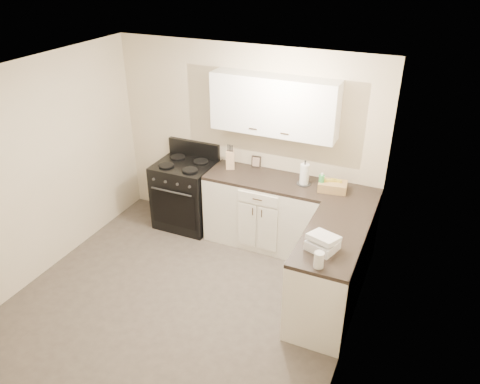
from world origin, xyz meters
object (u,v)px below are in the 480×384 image
at_px(paper_towel, 304,174).
at_px(countertop_grill, 322,245).
at_px(stove, 186,195).
at_px(knife_block, 230,160).
at_px(wicker_basket, 333,186).

height_order(paper_towel, countertop_grill, paper_towel).
distance_m(stove, paper_towel, 1.76).
bearing_deg(stove, paper_towel, 2.12).
height_order(knife_block, paper_towel, paper_towel).
distance_m(knife_block, paper_towel, 1.01).
distance_m(knife_block, wicker_basket, 1.38).
bearing_deg(countertop_grill, stove, 169.65).
distance_m(paper_towel, countertop_grill, 1.38).
bearing_deg(knife_block, wicker_basket, -27.00).
bearing_deg(countertop_grill, knife_block, 158.46).
height_order(knife_block, wicker_basket, knife_block).
relative_size(stove, paper_towel, 3.50).
distance_m(stove, knife_block, 0.88).
xyz_separation_m(stove, knife_block, (0.64, 0.11, 0.60)).
relative_size(knife_block, wicker_basket, 0.73).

